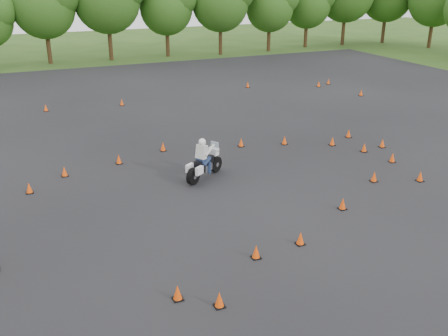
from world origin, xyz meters
TOP-DOWN VIEW (x-y plane):
  - ground at (0.00, 0.00)m, footprint 140.00×140.00m
  - asphalt_pad at (0.00, 6.00)m, footprint 62.00×62.00m
  - treeline at (3.27, 34.91)m, footprint 87.19×32.32m
  - traffic_cones at (0.65, 5.67)m, footprint 36.51×32.55m
  - rider_white at (-0.09, 6.02)m, footprint 2.53×2.05m

SIDE VIEW (x-z plane):
  - ground at x=0.00m, z-range 0.00..0.00m
  - asphalt_pad at x=0.00m, z-range 0.01..0.01m
  - traffic_cones at x=0.65m, z-range 0.01..0.46m
  - rider_white at x=-0.09m, z-range 0.00..1.96m
  - treeline at x=3.27m, z-range -0.77..10.02m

